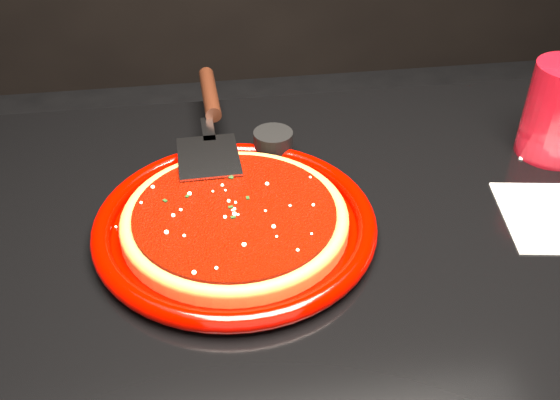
{
  "coord_description": "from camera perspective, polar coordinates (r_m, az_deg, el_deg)",
  "views": [
    {
      "loc": [
        -0.17,
        -0.54,
        1.25
      ],
      "look_at": [
        -0.07,
        0.08,
        0.77
      ],
      "focal_mm": 40.0,
      "sensor_mm": 36.0,
      "label": 1
    }
  ],
  "objects": [
    {
      "name": "plate",
      "position": [
        0.77,
        -4.11,
        -2.15
      ],
      "size": [
        0.36,
        0.36,
        0.03
      ],
      "primitive_type": "cylinder",
      "rotation": [
        0.0,
        0.0,
        0.05
      ],
      "color": "#7F0300",
      "rests_on": "table"
    },
    {
      "name": "pizza_crust_rim",
      "position": [
        0.76,
        -4.14,
        -1.51
      ],
      "size": [
        0.29,
        0.29,
        0.02
      ],
      "primitive_type": "torus",
      "rotation": [
        0.0,
        0.0,
        0.05
      ],
      "color": "brown",
      "rests_on": "plate"
    },
    {
      "name": "pizza_server",
      "position": [
        0.92,
        -6.37,
        7.37
      ],
      "size": [
        0.11,
        0.35,
        0.03
      ],
      "primitive_type": null,
      "rotation": [
        0.0,
        0.0,
        0.03
      ],
      "color": "silver",
      "rests_on": "plate"
    },
    {
      "name": "pizza_crust",
      "position": [
        0.77,
        -4.12,
        -1.92
      ],
      "size": [
        0.29,
        0.29,
        0.01
      ],
      "primitive_type": "cylinder",
      "rotation": [
        0.0,
        0.0,
        0.05
      ],
      "color": "brown",
      "rests_on": "plate"
    },
    {
      "name": "basil_flecks",
      "position": [
        0.75,
        -4.18,
        -0.86
      ],
      "size": [
        0.22,
        0.22,
        0.0
      ],
      "primitive_type": null,
      "color": "black",
      "rests_on": "plate"
    },
    {
      "name": "parmesan_dusting",
      "position": [
        0.75,
        -4.18,
        -0.8
      ],
      "size": [
        0.24,
        0.24,
        0.01
      ],
      "primitive_type": null,
      "color": "#FDF3C5",
      "rests_on": "plate"
    },
    {
      "name": "ramekin",
      "position": [
        0.9,
        -0.62,
        5.01
      ],
      "size": [
        0.07,
        0.07,
        0.04
      ],
      "primitive_type": "cylinder",
      "rotation": [
        0.0,
        0.0,
        -0.35
      ],
      "color": "black",
      "rests_on": "table"
    },
    {
      "name": "pizza_sauce",
      "position": [
        0.76,
        -4.16,
        -1.22
      ],
      "size": [
        0.26,
        0.26,
        0.01
      ],
      "primitive_type": "cylinder",
      "rotation": [
        0.0,
        0.0,
        0.05
      ],
      "color": "#610800",
      "rests_on": "plate"
    },
    {
      "name": "napkin_a",
      "position": [
        0.87,
        24.2,
        -1.41
      ],
      "size": [
        0.16,
        0.16,
        0.0
      ],
      "primitive_type": "cube",
      "rotation": [
        0.0,
        0.0,
        -0.16
      ],
      "color": "silver",
      "rests_on": "table"
    }
  ]
}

